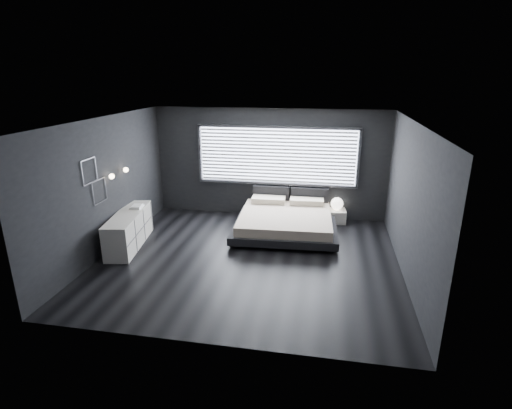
# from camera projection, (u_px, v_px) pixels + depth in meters

# --- Properties ---
(room) EXTENTS (6.04, 6.00, 2.80)m
(room) POSITION_uv_depth(u_px,v_px,m) (248.00, 194.00, 7.74)
(room) COLOR black
(room) RESTS_ON ground
(window) EXTENTS (4.14, 0.09, 1.52)m
(window) POSITION_uv_depth(u_px,v_px,m) (277.00, 156.00, 10.16)
(window) COLOR white
(window) RESTS_ON ground
(headboard) EXTENTS (1.96, 0.16, 0.52)m
(headboard) POSITION_uv_depth(u_px,v_px,m) (290.00, 196.00, 10.37)
(headboard) COLOR black
(headboard) RESTS_ON ground
(sconce_near) EXTENTS (0.18, 0.11, 0.11)m
(sconce_near) POSITION_uv_depth(u_px,v_px,m) (112.00, 176.00, 8.22)
(sconce_near) COLOR silver
(sconce_near) RESTS_ON ground
(sconce_far) EXTENTS (0.18, 0.11, 0.11)m
(sconce_far) POSITION_uv_depth(u_px,v_px,m) (126.00, 170.00, 8.78)
(sconce_far) COLOR silver
(sconce_far) RESTS_ON ground
(wall_art_upper) EXTENTS (0.01, 0.48, 0.48)m
(wall_art_upper) POSITION_uv_depth(u_px,v_px,m) (89.00, 171.00, 7.59)
(wall_art_upper) COLOR #47474C
(wall_art_upper) RESTS_ON ground
(wall_art_lower) EXTENTS (0.01, 0.48, 0.48)m
(wall_art_lower) POSITION_uv_depth(u_px,v_px,m) (100.00, 191.00, 7.98)
(wall_art_lower) COLOR #47474C
(wall_art_lower) RESTS_ON ground
(bed) EXTENTS (2.48, 2.38, 0.61)m
(bed) POSITION_uv_depth(u_px,v_px,m) (285.00, 221.00, 9.48)
(bed) COLOR black
(bed) RESTS_ON ground
(nightstand) EXTENTS (0.59, 0.51, 0.32)m
(nightstand) POSITION_uv_depth(u_px,v_px,m) (334.00, 216.00, 10.17)
(nightstand) COLOR silver
(nightstand) RESTS_ON ground
(orb_lamp) EXTENTS (0.31, 0.31, 0.31)m
(orb_lamp) POSITION_uv_depth(u_px,v_px,m) (337.00, 204.00, 10.10)
(orb_lamp) COLOR white
(orb_lamp) RESTS_ON nightstand
(dresser) EXTENTS (0.81, 1.92, 0.74)m
(dresser) POSITION_uv_depth(u_px,v_px,m) (129.00, 229.00, 8.72)
(dresser) COLOR silver
(dresser) RESTS_ON ground
(book_stack) EXTENTS (0.26, 0.33, 0.06)m
(book_stack) POSITION_uv_depth(u_px,v_px,m) (137.00, 207.00, 8.96)
(book_stack) COLOR white
(book_stack) RESTS_ON dresser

